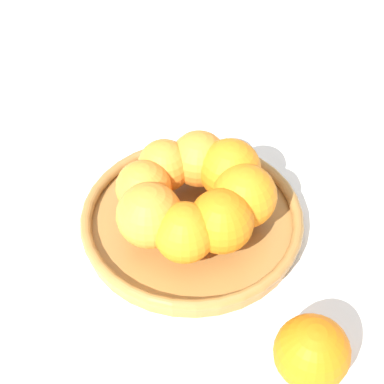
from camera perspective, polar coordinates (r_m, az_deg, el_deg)
ground_plane at (r=0.82m, az=0.00°, el=-3.10°), size 4.00×4.00×0.00m
fruit_bowl at (r=0.81m, az=0.00°, el=-2.47°), size 0.28×0.28×0.03m
orange_pile at (r=0.77m, az=0.33°, el=-0.14°), size 0.19×0.20×0.08m
stray_orange at (r=0.68m, az=10.60°, el=-13.85°), size 0.08×0.08×0.08m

